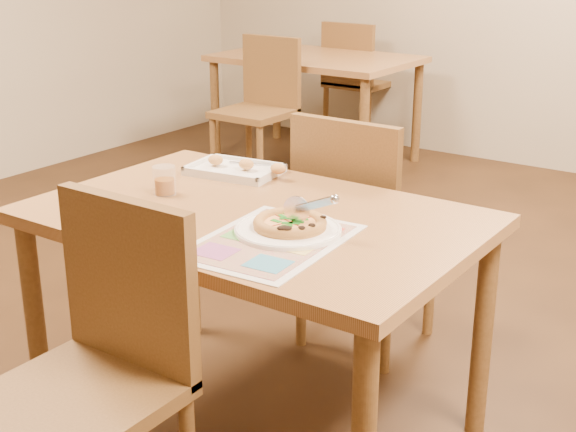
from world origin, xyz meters
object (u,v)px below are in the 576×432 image
Objects in this scene: chair_far at (356,208)px; menu at (270,241)px; bg_chair_near at (263,92)px; bg_table at (316,68)px; chair_near at (104,339)px; pizza_cutter at (309,206)px; glass_tumbler at (164,182)px; pizza at (290,223)px; appetizer_tray at (237,170)px; bg_chair_far at (353,69)px; dining_table at (254,239)px; plate at (288,231)px.

chair_far is 0.81m from menu.
bg_table is at bearing 90.00° from bg_chair_near.
pizza_cutter is (0.23, 0.54, 0.23)m from chair_near.
chair_near is at bearing -60.08° from glass_tumbler.
bg_chair_near is at bearing 119.70° from glass_tumbler.
bg_chair_near reaches higher than pizza.
appetizer_tray reaches higher than bg_table.
glass_tumbler reaches higher than pizza.
chair_far is at bearing 90.00° from chair_near.
bg_table is 2.84m from appetizer_tray.
bg_table is 3.46m from menu.
pizza is at bearing -37.67° from appetizer_tray.
pizza is at bearing -6.54° from glass_tumbler.
bg_chair_far is at bearing -59.35° from chair_far.
chair_near is 0.70m from glass_tumbler.
glass_tumbler is (-0.33, -0.02, 0.12)m from dining_table.
chair_near is 0.36× the size of bg_table.
bg_chair_near is at bearing 90.00° from bg_chair_far.
pizza reaches higher than bg_table.
plate is at bearing 117.74° from bg_chair_far.
bg_chair_far reaches higher than plate.
chair_far is 3.14m from bg_chair_far.
bg_table is 3.65× the size of appetizer_tray.
chair_far is (-0.00, 1.20, 0.00)m from chair_near.
plate is (1.78, -3.39, 0.16)m from bg_chair_far.
plate is at bearing -7.46° from glass_tumbler.
menu is at bearing -90.82° from plate.
bg_table is (-1.60, 2.80, 0.00)m from dining_table.
chair_near is 1.00× the size of chair_far.
chair_far is (-0.00, 0.60, -0.07)m from dining_table.
chair_near is 0.98× the size of menu.
glass_tumbler reaches higher than appetizer_tray.
dining_table is at bearing 137.02° from menu.
chair_far is 0.46m from appetizer_tray.
appetizer_tray is (1.31, -3.02, 0.17)m from bg_chair_far.
chair_near and bg_chair_near have the same top height.
pizza_cutter is (0.05, 0.02, 0.05)m from pizza.
pizza is 0.08m from pizza_cutter.
chair_far is 5.26× the size of glass_tumbler.
appetizer_tray is (-0.47, 0.36, -0.01)m from pizza.
dining_table is 9.17× the size of pizza_cutter.
dining_table is 2.77× the size of bg_chair_near.
plate is 0.52m from glass_tumbler.
glass_tumbler is (1.27, -2.22, 0.19)m from bg_chair_near.
appetizer_tray reaches higher than plate.
pizza is (0.00, 0.01, 0.02)m from plate.
bg_chair_near is 2.32× the size of pizza.
chair_near and chair_far have the same top height.
appetizer_tray is at bearing -55.57° from bg_chair_near.
pizza is (0.18, -0.08, 0.11)m from dining_table.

